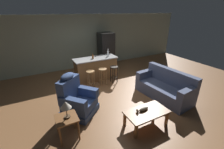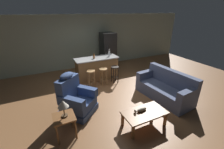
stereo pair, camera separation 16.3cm
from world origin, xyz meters
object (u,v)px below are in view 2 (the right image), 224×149
at_px(bar_stool_middle, 103,74).
at_px(bottle_tall_green, 109,53).
at_px(fish_figurine, 141,110).
at_px(refrigerator, 108,50).
at_px(recliner_near_lamp, 76,99).
at_px(bar_stool_right, 115,71).
at_px(bottle_short_amber, 94,57).
at_px(bar_stool_left, 91,76).
at_px(table_lamp, 63,105).
at_px(kitchen_island, 97,68).
at_px(couch, 165,88).
at_px(coffee_table, 144,114).
at_px(end_table, 64,120).

height_order(bar_stool_middle, bottle_tall_green, bottle_tall_green).
height_order(fish_figurine, bar_stool_middle, bar_stool_middle).
height_order(bar_stool_middle, refrigerator, refrigerator).
bearing_deg(recliner_near_lamp, bar_stool_right, 82.90).
relative_size(bar_stool_middle, bottle_short_amber, 3.35).
relative_size(fish_figurine, bar_stool_middle, 0.50).
distance_m(recliner_near_lamp, bar_stool_left, 1.57).
height_order(recliner_near_lamp, bar_stool_middle, recliner_near_lamp).
bearing_deg(table_lamp, bottle_tall_green, 48.72).
distance_m(fish_figurine, recliner_near_lamp, 1.84).
distance_m(kitchen_island, bar_stool_left, 0.79).
bearing_deg(bottle_short_amber, recliner_near_lamp, -123.54).
relative_size(couch, bar_stool_left, 2.90).
relative_size(couch, bar_stool_middle, 2.90).
bearing_deg(refrigerator, bar_stool_middle, -119.76).
height_order(coffee_table, fish_figurine, fish_figurine).
bearing_deg(kitchen_island, recliner_near_lamp, -125.48).
height_order(fish_figurine, bottle_tall_green, bottle_tall_green).
xyz_separation_m(kitchen_island, bottle_short_amber, (-0.12, -0.03, 0.55)).
distance_m(bar_stool_left, refrigerator, 2.43).
relative_size(end_table, bottle_short_amber, 2.76).
relative_size(end_table, kitchen_island, 0.31).
distance_m(fish_figurine, couch, 1.73).
distance_m(fish_figurine, bar_stool_right, 2.62).
bearing_deg(bottle_short_amber, fish_figurine, -88.46).
bearing_deg(recliner_near_lamp, table_lamp, -69.19).
bearing_deg(table_lamp, recliner_near_lamp, 61.99).
xyz_separation_m(coffee_table, end_table, (-1.86, 0.53, 0.10)).
bearing_deg(coffee_table, end_table, 164.23).
bearing_deg(recliner_near_lamp, coffee_table, 5.31).
distance_m(fish_figurine, kitchen_island, 3.19).
bearing_deg(table_lamp, fish_figurine, -14.64).
relative_size(coffee_table, bottle_short_amber, 5.42).
height_order(couch, bar_stool_middle, couch).
xyz_separation_m(bar_stool_middle, bar_stool_right, (0.51, 0.00, 0.00)).
distance_m(recliner_near_lamp, bar_stool_right, 2.30).
relative_size(coffee_table, fish_figurine, 3.24).
bearing_deg(kitchen_island, table_lamp, -123.40).
height_order(kitchen_island, bar_stool_left, kitchen_island).
xyz_separation_m(fish_figurine, bar_stool_middle, (0.07, 2.56, 0.01)).
bearing_deg(table_lamp, bar_stool_left, 57.72).
bearing_deg(bar_stool_middle, refrigerator, 60.24).
xyz_separation_m(fish_figurine, recliner_near_lamp, (-1.33, 1.27, -0.04)).
bearing_deg(kitchen_island, bottle_tall_green, -1.97).
bearing_deg(recliner_near_lamp, end_table, -70.31).
distance_m(recliner_near_lamp, table_lamp, 1.02).
xyz_separation_m(bar_stool_left, refrigerator, (1.55, 1.83, 0.41)).
relative_size(fish_figurine, couch, 0.17).
xyz_separation_m(refrigerator, bottle_short_amber, (-1.20, -1.23, 0.15)).
distance_m(fish_figurine, bar_stool_left, 2.60).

